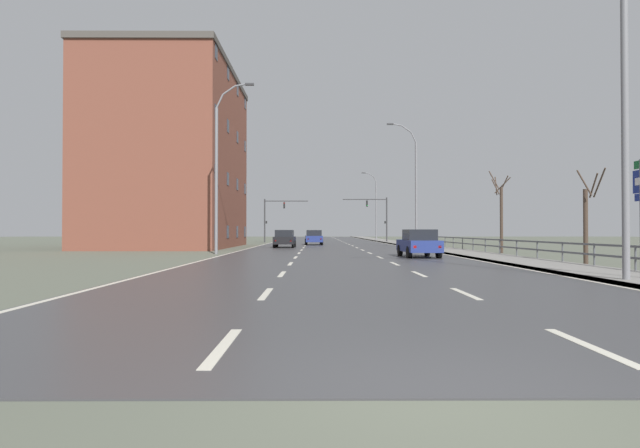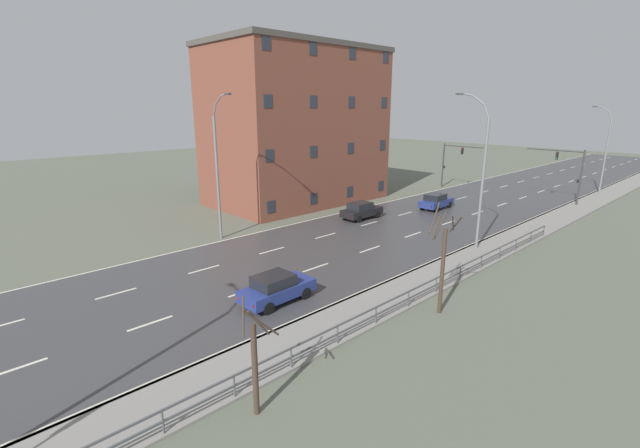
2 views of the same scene
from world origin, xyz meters
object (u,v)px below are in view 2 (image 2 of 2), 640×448
(traffic_signal_right, at_px, (570,168))
(car_mid_centre, at_px, (361,210))
(car_far_left, at_px, (276,288))
(street_lamp_left_bank, at_px, (218,171))
(street_lamp_midground, at_px, (481,176))
(street_lamp_distant, at_px, (605,152))
(traffic_signal_left, at_px, (451,158))
(car_distant, at_px, (436,201))
(brick_building, at_px, (297,126))

(traffic_signal_right, relative_size, car_mid_centre, 1.42)
(traffic_signal_right, xyz_separation_m, car_mid_centre, (-10.80, -20.59, -3.11))
(car_far_left, bearing_deg, street_lamp_left_bank, 160.39)
(car_mid_centre, bearing_deg, street_lamp_midground, -2.05)
(street_lamp_midground, bearing_deg, street_lamp_distant, 89.93)
(traffic_signal_left, bearing_deg, street_lamp_midground, -55.52)
(traffic_signal_right, distance_m, traffic_signal_left, 13.57)
(car_far_left, bearing_deg, traffic_signal_left, 105.53)
(street_lamp_distant, xyz_separation_m, traffic_signal_right, (-0.69, -9.16, -1.09))
(traffic_signal_right, relative_size, car_far_left, 1.41)
(street_lamp_midground, distance_m, street_lamp_left_bank, 19.19)
(car_distant, distance_m, car_far_left, 25.85)
(street_lamp_left_bank, xyz_separation_m, car_far_left, (12.05, -3.89, -4.59))
(traffic_signal_right, bearing_deg, car_mid_centre, -117.69)
(street_lamp_distant, distance_m, traffic_signal_left, 17.22)
(street_lamp_distant, distance_m, brick_building, 36.20)
(street_lamp_midground, xyz_separation_m, traffic_signal_left, (-14.21, 20.70, -1.62))
(traffic_signal_left, bearing_deg, street_lamp_distant, 33.94)
(street_lamp_distant, relative_size, car_distant, 2.44)
(traffic_signal_right, bearing_deg, street_lamp_distant, 85.69)
(street_lamp_left_bank, relative_size, traffic_signal_right, 1.89)
(traffic_signal_right, height_order, car_distant, traffic_signal_right)
(street_lamp_left_bank, height_order, car_far_left, street_lamp_left_bank)
(traffic_signal_right, xyz_separation_m, car_distant, (-8.27, -12.02, -3.11))
(car_distant, relative_size, brick_building, 0.23)
(traffic_signal_left, bearing_deg, car_mid_centre, -82.21)
(street_lamp_midground, xyz_separation_m, car_mid_centre, (-11.46, 0.54, -4.58))
(car_distant, xyz_separation_m, car_far_left, (6.09, -25.12, 0.00))
(street_lamp_left_bank, distance_m, traffic_signal_left, 32.86)
(car_far_left, bearing_deg, brick_building, 135.45)
(street_lamp_midground, xyz_separation_m, street_lamp_distant, (0.03, 30.29, -0.38))
(street_lamp_midground, distance_m, traffic_signal_right, 21.19)
(car_distant, height_order, brick_building, brick_building)
(traffic_signal_left, relative_size, car_distant, 1.36)
(street_lamp_midground, distance_m, brick_building, 21.97)
(brick_building, bearing_deg, traffic_signal_left, 68.53)
(street_lamp_distant, height_order, car_mid_centre, street_lamp_distant)
(street_lamp_midground, xyz_separation_m, traffic_signal_right, (-0.66, 21.13, -1.47))
(traffic_signal_left, height_order, brick_building, brick_building)
(street_lamp_midground, bearing_deg, car_mid_centre, 177.30)
(traffic_signal_left, xyz_separation_m, car_distant, (5.29, -11.59, -2.95))
(street_lamp_midground, relative_size, car_far_left, 2.66)
(car_distant, distance_m, brick_building, 16.58)
(street_lamp_left_bank, distance_m, brick_building, 15.52)
(street_lamp_left_bank, xyz_separation_m, brick_building, (-6.87, 13.65, 2.70))
(street_lamp_left_bank, height_order, traffic_signal_left, street_lamp_left_bank)
(car_far_left, bearing_deg, street_lamp_midground, 78.27)
(street_lamp_distant, bearing_deg, street_lamp_midground, -90.07)
(street_lamp_left_bank, height_order, traffic_signal_right, street_lamp_left_bank)
(street_lamp_midground, distance_m, car_far_left, 16.89)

